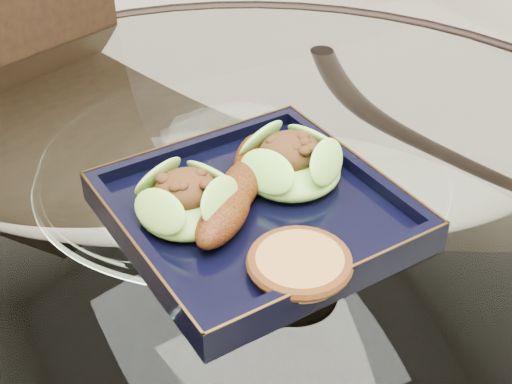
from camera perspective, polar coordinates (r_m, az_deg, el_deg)
name	(u,v)px	position (r m, az deg, el deg)	size (l,w,h in m)	color
dining_table	(244,306)	(0.88, -0.95, -9.10)	(1.13, 1.13, 0.77)	white
dining_chair	(62,195)	(1.11, -15.26, -0.24)	(0.58, 0.58, 1.05)	black
navy_plate	(256,216)	(0.73, 0.00, -1.90)	(0.27, 0.27, 0.02)	black
lettuce_wrap_left	(187,202)	(0.71, -5.51, -0.84)	(0.10, 0.10, 0.04)	#6EA830
lettuce_wrap_right	(291,165)	(0.75, 2.81, 2.17)	(0.11, 0.11, 0.04)	#5EAE32
roasted_plantain	(239,187)	(0.72, -1.36, 0.39)	(0.19, 0.04, 0.04)	#692C0B
crumb_patty	(300,264)	(0.65, 3.51, -5.78)	(0.09, 0.09, 0.02)	#B56F3C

